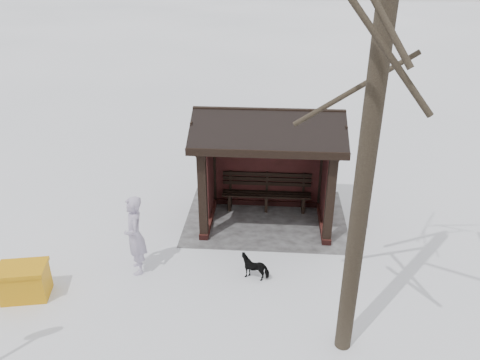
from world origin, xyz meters
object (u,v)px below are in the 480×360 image
(bus_shelter, at_px, (268,143))
(grit_bin, at_px, (24,282))
(pedestrian, at_px, (135,235))
(dog, at_px, (255,266))

(bus_shelter, height_order, grit_bin, bus_shelter)
(grit_bin, bearing_deg, bus_shelter, -155.62)
(bus_shelter, xyz_separation_m, pedestrian, (2.77, 2.46, -1.25))
(dog, bearing_deg, grit_bin, -66.81)
(dog, xyz_separation_m, grit_bin, (4.67, 1.00, 0.10))
(pedestrian, distance_m, dog, 2.68)
(bus_shelter, bearing_deg, pedestrian, 41.61)
(bus_shelter, height_order, pedestrian, bus_shelter)
(bus_shelter, bearing_deg, dog, 86.10)
(pedestrian, height_order, grit_bin, pedestrian)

